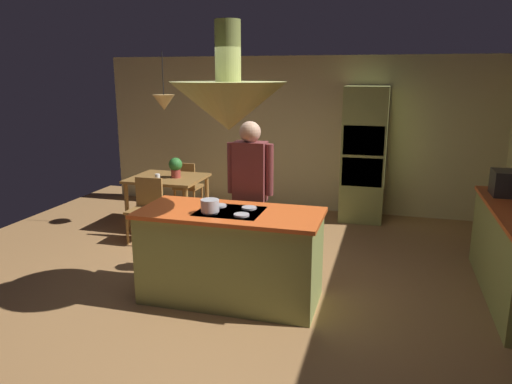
{
  "coord_description": "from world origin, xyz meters",
  "views": [
    {
      "loc": [
        1.49,
        -4.57,
        2.26
      ],
      "look_at": [
        0.1,
        0.4,
        1.0
      ],
      "focal_mm": 33.99,
      "sensor_mm": 36.0,
      "label": 1
    }
  ],
  "objects": [
    {
      "name": "potted_plant_on_table",
      "position": [
        -1.56,
        1.9,
        0.93
      ],
      "size": [
        0.2,
        0.2,
        0.3
      ],
      "color": "#99382D",
      "rests_on": "dining_table"
    },
    {
      "name": "person_at_island",
      "position": [
        0.01,
        0.48,
        1.02
      ],
      "size": [
        0.53,
        0.24,
        1.76
      ],
      "color": "tan",
      "rests_on": "ground"
    },
    {
      "name": "cup_on_table",
      "position": [
        -1.74,
        1.67,
        0.81
      ],
      "size": [
        0.07,
        0.07,
        0.09
      ],
      "primitive_type": "cylinder",
      "color": "white",
      "rests_on": "dining_table"
    },
    {
      "name": "range_hood",
      "position": [
        0.0,
        -0.2,
        1.99
      ],
      "size": [
        1.1,
        1.1,
        1.0
      ],
      "color": "#8C934C"
    },
    {
      "name": "wall_back",
      "position": [
        0.0,
        3.45,
        1.27
      ],
      "size": [
        6.8,
        0.1,
        2.55
      ],
      "primitive_type": "cube",
      "color": "beige",
      "rests_on": "ground"
    },
    {
      "name": "kitchen_island",
      "position": [
        0.0,
        -0.2,
        0.47
      ],
      "size": [
        1.83,
        0.83,
        0.96
      ],
      "color": "#8C934C",
      "rests_on": "ground"
    },
    {
      "name": "chair_by_back_wall",
      "position": [
        -1.7,
        2.58,
        0.5
      ],
      "size": [
        0.4,
        0.4,
        0.87
      ],
      "rotation": [
        0.0,
        0.0,
        3.14
      ],
      "color": "olive",
      "rests_on": "ground"
    },
    {
      "name": "chair_facing_island",
      "position": [
        -1.7,
        1.22,
        0.5
      ],
      "size": [
        0.4,
        0.4,
        0.87
      ],
      "color": "olive",
      "rests_on": "ground"
    },
    {
      "name": "pendant_light_over_table",
      "position": [
        -1.7,
        1.9,
        1.86
      ],
      "size": [
        0.32,
        0.32,
        0.82
      ],
      "color": "#E0B266"
    },
    {
      "name": "ground",
      "position": [
        0.0,
        0.0,
        0.0
      ],
      "size": [
        8.16,
        8.16,
        0.0
      ],
      "primitive_type": "plane",
      "color": "#9E7042"
    },
    {
      "name": "dining_table",
      "position": [
        -1.7,
        1.9,
        0.66
      ],
      "size": [
        1.06,
        0.92,
        0.76
      ],
      "color": "olive",
      "rests_on": "ground"
    },
    {
      "name": "oven_tower",
      "position": [
        1.1,
        3.04,
        1.04
      ],
      "size": [
        0.66,
        0.62,
        2.08
      ],
      "color": "#8C934C",
      "rests_on": "ground"
    },
    {
      "name": "cooking_pot_on_cooktop",
      "position": [
        -0.16,
        -0.33,
        1.02
      ],
      "size": [
        0.18,
        0.18,
        0.12
      ],
      "primitive_type": "cylinder",
      "color": "#B2B2B7",
      "rests_on": "kitchen_island"
    }
  ]
}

